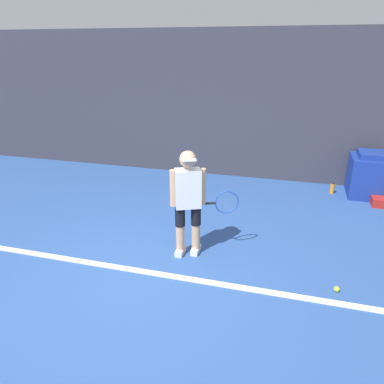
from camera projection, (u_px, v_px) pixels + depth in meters
name	position (u px, v px, depth m)	size (l,w,h in m)	color
ground_plane	(135.00, 278.00, 4.75)	(24.00, 24.00, 0.00)	#2D5193
back_wall	(214.00, 105.00, 8.13)	(24.00, 0.10, 3.12)	#383842
court_baseline	(139.00, 271.00, 4.89)	(21.60, 0.10, 0.01)	white
tennis_player	(189.00, 200.00, 5.03)	(0.87, 0.49, 1.50)	tan
tennis_ball	(337.00, 289.00, 4.47)	(0.07, 0.07, 0.07)	#D1E533
covered_chair	(370.00, 175.00, 7.27)	(0.76, 0.80, 0.88)	navy
water_bottle	(332.00, 189.00, 7.47)	(0.08, 0.08, 0.22)	orange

